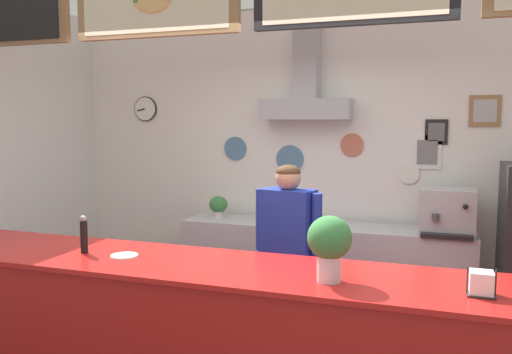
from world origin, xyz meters
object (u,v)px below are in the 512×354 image
object	(u,v)px
potted_sage	(265,208)
napkin_holder	(481,284)
shop_worker	(288,257)
pepper_grinder	(84,234)
espresso_machine	(447,212)
basil_vase	(329,244)
condiment_plate	(124,256)
potted_basil	(218,205)

from	to	relation	value
potted_sage	napkin_holder	distance (m)	2.82
shop_worker	pepper_grinder	distance (m)	1.54
napkin_holder	espresso_machine	bearing A→B (deg)	93.86
napkin_holder	basil_vase	bearing A→B (deg)	-177.97
condiment_plate	pepper_grinder	size ratio (longest dim) A/B	0.70
potted_basil	pepper_grinder	xyz separation A→B (m)	(-0.05, -2.08, 0.13)
basil_vase	pepper_grinder	world-z (taller)	basil_vase
shop_worker	potted_sage	distance (m)	1.18
condiment_plate	basil_vase	xyz separation A→B (m)	(1.33, -0.08, 0.20)
condiment_plate	napkin_holder	bearing A→B (deg)	-1.47
potted_sage	potted_basil	world-z (taller)	same
shop_worker	potted_sage	bearing A→B (deg)	-51.58
potted_sage	basil_vase	bearing A→B (deg)	-63.65
condiment_plate	basil_vase	size ratio (longest dim) A/B	0.49
espresso_machine	potted_basil	size ratio (longest dim) A/B	2.10
shop_worker	pepper_grinder	size ratio (longest dim) A/B	6.33
potted_basil	basil_vase	distance (m)	2.68
shop_worker	basil_vase	size ratio (longest dim) A/B	4.38
basil_vase	pepper_grinder	bearing A→B (deg)	177.16
shop_worker	basil_vase	world-z (taller)	shop_worker
potted_basil	espresso_machine	bearing A→B (deg)	-1.17
shop_worker	espresso_machine	xyz separation A→B (m)	(1.16, 0.99, 0.26)
potted_sage	pepper_grinder	world-z (taller)	pepper_grinder
shop_worker	napkin_holder	bearing A→B (deg)	151.41
potted_basil	basil_vase	size ratio (longest dim) A/B	0.62
espresso_machine	condiment_plate	distance (m)	2.81
napkin_holder	pepper_grinder	distance (m)	2.38
potted_basil	pepper_grinder	bearing A→B (deg)	-91.44
potted_basil	napkin_holder	size ratio (longest dim) A/B	1.60
espresso_machine	basil_vase	distance (m)	2.21
napkin_holder	basil_vase	distance (m)	0.77
potted_basil	condiment_plate	distance (m)	2.10
espresso_machine	potted_sage	size ratio (longest dim) A/B	2.10
potted_basil	shop_worker	bearing A→B (deg)	-45.21
napkin_holder	potted_sage	bearing A→B (deg)	130.51
napkin_holder	basil_vase	xyz separation A→B (m)	(-0.76, -0.03, 0.15)
shop_worker	napkin_holder	xyz separation A→B (m)	(1.30, -1.10, 0.25)
napkin_holder	potted_basil	bearing A→B (deg)	137.50
shop_worker	potted_basil	bearing A→B (deg)	-33.62
pepper_grinder	espresso_machine	bearing A→B (deg)	42.26
potted_basil	napkin_holder	xyz separation A→B (m)	(2.33, -2.14, 0.06)
potted_sage	potted_basil	xyz separation A→B (m)	(-0.50, -0.01, -0.00)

